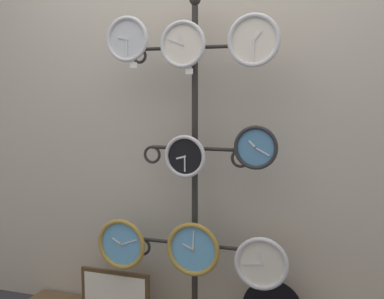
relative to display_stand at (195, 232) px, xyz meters
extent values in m
cube|color=#BCB2A3|center=(0.00, 0.16, 0.80)|extent=(4.40, 0.04, 2.80)
cylinder|color=#282623|center=(0.00, 0.00, 0.32)|extent=(0.03, 0.03, 1.79)
sphere|color=#282623|center=(0.00, 0.00, 1.24)|extent=(0.06, 0.06, 0.06)
cylinder|color=#282623|center=(-0.16, 0.00, 1.00)|extent=(0.32, 0.02, 0.02)
torus|color=#282623|center=(-0.32, 0.00, 0.96)|extent=(0.09, 0.02, 0.09)
cylinder|color=#282623|center=(0.16, 0.00, 1.00)|extent=(0.32, 0.02, 0.02)
torus|color=#282623|center=(0.32, 0.00, 0.96)|extent=(0.09, 0.02, 0.09)
cylinder|color=#282623|center=(-0.13, 0.00, 0.46)|extent=(0.25, 0.02, 0.02)
torus|color=#282623|center=(-0.25, 0.00, 0.42)|extent=(0.10, 0.02, 0.10)
cylinder|color=#282623|center=(0.13, 0.00, 0.46)|extent=(0.25, 0.02, 0.02)
torus|color=#282623|center=(0.25, 0.00, 0.42)|extent=(0.10, 0.02, 0.10)
cylinder|color=#282623|center=(-0.16, 0.00, -0.07)|extent=(0.32, 0.02, 0.02)
torus|color=#282623|center=(-0.32, 0.00, -0.12)|extent=(0.11, 0.02, 0.11)
cylinder|color=#282623|center=(0.16, 0.00, -0.07)|extent=(0.32, 0.02, 0.02)
torus|color=#282623|center=(0.32, 0.00, -0.12)|extent=(0.11, 0.02, 0.11)
cylinder|color=silver|center=(-0.34, -0.11, 1.04)|extent=(0.22, 0.02, 0.22)
torus|color=silver|center=(-0.34, -0.12, 1.04)|extent=(0.24, 0.02, 0.24)
cylinder|color=silver|center=(-0.34, -0.12, 1.04)|extent=(0.01, 0.01, 0.01)
cube|color=silver|center=(-0.36, -0.12, 1.05)|extent=(0.05, 0.00, 0.02)
cube|color=silver|center=(-0.34, -0.12, 1.00)|extent=(0.01, 0.00, 0.09)
cylinder|color=silver|center=(-0.04, -0.07, 1.01)|extent=(0.22, 0.02, 0.22)
torus|color=silver|center=(-0.04, -0.09, 1.01)|extent=(0.25, 0.02, 0.25)
cylinder|color=silver|center=(-0.04, -0.09, 1.01)|extent=(0.01, 0.01, 0.01)
cube|color=silver|center=(-0.05, -0.09, 1.03)|extent=(0.02, 0.00, 0.05)
cube|color=silver|center=(-0.08, -0.09, 1.02)|extent=(0.08, 0.00, 0.04)
cylinder|color=silver|center=(0.33, -0.10, 1.01)|extent=(0.24, 0.02, 0.24)
torus|color=silver|center=(0.33, -0.11, 1.01)|extent=(0.26, 0.02, 0.26)
cylinder|color=silver|center=(0.33, -0.11, 1.01)|extent=(0.01, 0.01, 0.01)
cube|color=silver|center=(0.35, -0.12, 1.03)|extent=(0.04, 0.00, 0.05)
cube|color=silver|center=(0.33, -0.12, 0.97)|extent=(0.01, 0.00, 0.09)
cylinder|color=black|center=(-0.02, -0.09, 0.43)|extent=(0.21, 0.02, 0.21)
torus|color=silver|center=(-0.02, -0.10, 0.43)|extent=(0.23, 0.02, 0.23)
cylinder|color=silver|center=(-0.02, -0.10, 0.43)|extent=(0.01, 0.01, 0.01)
cube|color=silver|center=(-0.05, -0.11, 0.42)|extent=(0.05, 0.00, 0.02)
cube|color=silver|center=(-0.02, -0.11, 0.39)|extent=(0.01, 0.00, 0.08)
cylinder|color=#4C84B2|center=(0.34, -0.07, 0.49)|extent=(0.20, 0.02, 0.20)
torus|color=#262628|center=(0.34, -0.08, 0.49)|extent=(0.22, 0.02, 0.22)
cylinder|color=#262628|center=(0.34, -0.08, 0.49)|extent=(0.01, 0.01, 0.01)
cube|color=silver|center=(0.33, -0.08, 0.51)|extent=(0.04, 0.00, 0.04)
cube|color=silver|center=(0.38, -0.08, 0.47)|extent=(0.07, 0.00, 0.04)
cylinder|color=#60A8DB|center=(-0.39, -0.11, -0.07)|extent=(0.26, 0.02, 0.26)
torus|color=#A58438|center=(-0.39, -0.12, -0.07)|extent=(0.29, 0.03, 0.29)
cylinder|color=#A58438|center=(-0.39, -0.12, -0.07)|extent=(0.02, 0.01, 0.02)
cube|color=silver|center=(-0.42, -0.12, -0.06)|extent=(0.06, 0.00, 0.04)
cube|color=silver|center=(-0.34, -0.12, -0.06)|extent=(0.10, 0.00, 0.04)
cylinder|color=#60A8DB|center=(0.02, -0.08, -0.07)|extent=(0.27, 0.02, 0.27)
torus|color=#A58438|center=(0.02, -0.10, -0.07)|extent=(0.30, 0.03, 0.30)
cylinder|color=#A58438|center=(0.02, -0.10, -0.07)|extent=(0.02, 0.01, 0.02)
cube|color=silver|center=(-0.01, -0.10, -0.05)|extent=(0.06, 0.00, 0.04)
cube|color=silver|center=(0.02, -0.10, -0.02)|extent=(0.01, 0.00, 0.11)
cylinder|color=silver|center=(0.39, -0.11, -0.10)|extent=(0.25, 0.02, 0.25)
torus|color=silver|center=(0.39, -0.12, -0.10)|extent=(0.28, 0.03, 0.28)
cylinder|color=silver|center=(0.39, -0.12, -0.10)|extent=(0.02, 0.01, 0.02)
cube|color=silver|center=(0.38, -0.12, -0.07)|extent=(0.03, 0.00, 0.06)
cube|color=silver|center=(0.34, -0.12, -0.10)|extent=(0.10, 0.00, 0.02)
cube|color=#4C381E|center=(-0.46, -0.07, -0.40)|extent=(0.43, 0.02, 0.28)
cube|color=white|center=(-0.46, -0.08, -0.40)|extent=(0.39, 0.00, 0.23)
cube|color=white|center=(-0.30, -0.12, 0.91)|extent=(0.04, 0.00, 0.03)
cube|color=white|center=(-0.01, -0.08, 0.87)|extent=(0.04, 0.00, 0.03)
camera|label=1|loc=(0.73, -2.30, 0.74)|focal=42.00mm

